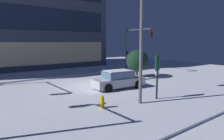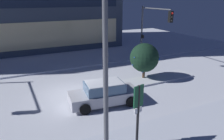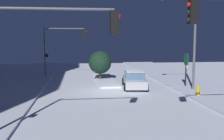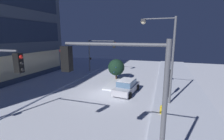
% 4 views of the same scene
% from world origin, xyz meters
% --- Properties ---
extents(ground, '(52.00, 52.00, 0.00)m').
position_xyz_m(ground, '(0.00, 0.00, 0.00)').
color(ground, silver).
extents(curb_strip_near, '(52.00, 5.20, 0.14)m').
position_xyz_m(curb_strip_near, '(0.00, -8.06, 0.07)').
color(curb_strip_near, silver).
rests_on(curb_strip_near, ground).
extents(curb_strip_far, '(52.00, 5.20, 0.14)m').
position_xyz_m(curb_strip_far, '(0.00, 8.06, 0.07)').
color(curb_strip_far, silver).
rests_on(curb_strip_far, ground).
extents(median_strip, '(9.00, 1.80, 0.14)m').
position_xyz_m(median_strip, '(5.90, -0.28, 0.07)').
color(median_strip, silver).
rests_on(median_strip, ground).
extents(car_near, '(4.64, 2.40, 1.49)m').
position_xyz_m(car_near, '(1.45, -2.35, 0.71)').
color(car_near, '#B7B7C1').
rests_on(car_near, ground).
extents(traffic_light_corner_far_left, '(0.32, 5.79, 5.73)m').
position_xyz_m(traffic_light_corner_far_left, '(-9.29, 3.95, 4.03)').
color(traffic_light_corner_far_left, '#565960').
rests_on(traffic_light_corner_far_left, ground).
extents(traffic_light_corner_far_right, '(0.32, 4.88, 5.64)m').
position_xyz_m(traffic_light_corner_far_right, '(9.90, 4.33, 3.92)').
color(traffic_light_corner_far_right, '#565960').
rests_on(traffic_light_corner_far_right, ground).
extents(street_lamp_arched, '(0.56, 3.01, 7.89)m').
position_xyz_m(street_lamp_arched, '(-0.47, -6.08, 5.13)').
color(street_lamp_arched, '#565960').
rests_on(street_lamp_arched, ground).
extents(fire_hydrant, '(0.48, 0.26, 0.85)m').
position_xyz_m(fire_hydrant, '(-2.85, -6.22, 0.41)').
color(fire_hydrant, gold).
rests_on(fire_hydrant, ground).
extents(parking_info_sign, '(0.55, 0.19, 3.00)m').
position_xyz_m(parking_info_sign, '(1.04, -6.86, 1.93)').
color(parking_info_sign, black).
rests_on(parking_info_sign, ground).
extents(decorated_tree_median, '(2.36, 2.36, 3.03)m').
position_xyz_m(decorated_tree_median, '(6.22, 0.28, 1.85)').
color(decorated_tree_median, '#473323').
rests_on(decorated_tree_median, ground).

